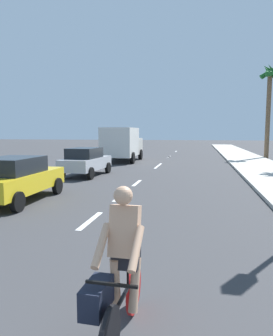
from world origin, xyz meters
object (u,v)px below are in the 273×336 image
cyclist (118,271)px  delivery_truck (122,143)px  parked_car_silver (86,161)px  parked_car_yellow (15,178)px  palm_tree_distant (269,87)px

cyclist → delivery_truck: size_ratio=0.29×
delivery_truck → parked_car_silver: bearing=-90.8°
parked_car_yellow → delivery_truck: 15.58m
parked_car_silver → cyclist: bearing=-65.0°
parked_car_yellow → cyclist: bearing=-51.1°
cyclist → delivery_truck: bearing=-74.4°
parked_car_silver → delivery_truck: (-0.10, 8.87, 0.67)m
delivery_truck → palm_tree_distant: palm_tree_distant is taller
parked_car_silver → delivery_truck: bearing=93.4°
parked_car_silver → palm_tree_distant: size_ratio=0.46×
cyclist → parked_car_silver: 14.16m
cyclist → palm_tree_distant: size_ratio=0.21×
delivery_truck → parked_car_yellow: bearing=-91.4°
parked_car_yellow → palm_tree_distant: bearing=57.9°
parked_car_silver → delivery_truck: delivery_truck is taller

